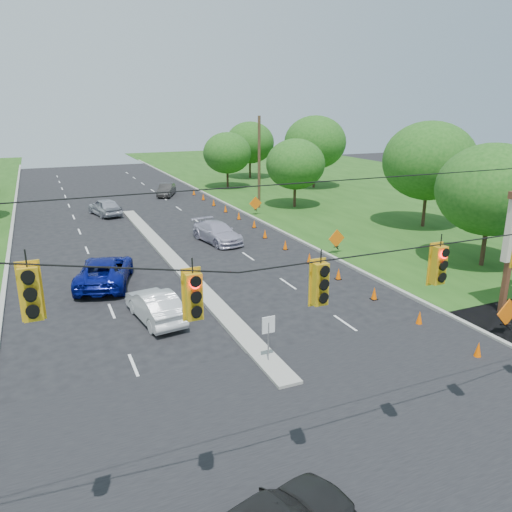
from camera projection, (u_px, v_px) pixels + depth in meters
name	position (u px, v px, depth m)	size (l,w,h in m)	color
ground	(353.00, 455.00, 14.81)	(160.00, 160.00, 0.00)	black
grass_right	(510.00, 223.00, 43.86)	(40.00, 160.00, 0.06)	#1E4714
cross_street	(353.00, 455.00, 14.81)	(160.00, 14.00, 0.02)	black
curb_left	(10.00, 244.00, 37.23)	(0.25, 110.00, 0.16)	gray
curb_right	(257.00, 220.00, 44.98)	(0.25, 110.00, 0.16)	gray
median	(173.00, 261.00, 33.22)	(1.00, 34.00, 0.18)	gray
median_sign	(268.00, 330.00, 19.65)	(0.55, 0.06, 2.05)	gray
signal_span	(386.00, 314.00, 12.47)	(25.60, 0.32, 9.00)	#422D1C
utility_pole_far_right	(259.00, 163.00, 48.98)	(0.28, 0.28, 9.00)	#422D1C
cone_0	(478.00, 350.00, 20.45)	(0.32, 0.32, 0.70)	#FF5B00
cone_1	(419.00, 318.00, 23.52)	(0.32, 0.32, 0.70)	#FF5B00
cone_2	(374.00, 293.00, 26.59)	(0.32, 0.32, 0.70)	#FF5B00
cone_3	(338.00, 274.00, 29.66)	(0.32, 0.32, 0.70)	#FF5B00
cone_4	(309.00, 258.00, 32.72)	(0.32, 0.32, 0.70)	#FF5B00
cone_5	(285.00, 245.00, 35.79)	(0.32, 0.32, 0.70)	#FF5B00
cone_6	(265.00, 234.00, 38.86)	(0.32, 0.32, 0.70)	#FF5B00
cone_7	(254.00, 224.00, 42.16)	(0.32, 0.32, 0.70)	#FF5B00
cone_8	(239.00, 216.00, 45.23)	(0.32, 0.32, 0.70)	#FF5B00
cone_9	(225.00, 209.00, 48.29)	(0.32, 0.32, 0.70)	#FF5B00
cone_10	(214.00, 202.00, 51.36)	(0.32, 0.32, 0.70)	#FF5B00
cone_11	(203.00, 197.00, 54.43)	(0.32, 0.32, 0.70)	#FF5B00
cone_12	(194.00, 192.00, 57.50)	(0.32, 0.32, 0.70)	#FF5B00
work_sign_0	(507.00, 314.00, 22.15)	(1.27, 0.58, 1.37)	black
work_sign_1	(337.00, 239.00, 34.42)	(1.27, 0.58, 1.37)	black
work_sign_2	(256.00, 204.00, 46.69)	(1.27, 0.58, 1.37)	black
tree_7	(492.00, 190.00, 30.80)	(6.72, 6.72, 7.84)	black
tree_8	(429.00, 161.00, 40.92)	(7.56, 7.56, 8.82)	black
tree_9	(295.00, 164.00, 49.49)	(5.88, 5.88, 6.86)	black
tree_10	(315.00, 142.00, 60.97)	(7.56, 7.56, 8.82)	black
tree_11	(250.00, 143.00, 69.26)	(6.72, 6.72, 7.84)	black
tree_12	(227.00, 153.00, 61.00)	(5.88, 5.88, 6.86)	black
white_sedan	(155.00, 306.00, 23.93)	(1.58, 4.53, 1.49)	silver
blue_pickup	(105.00, 271.00, 28.69)	(2.72, 5.91, 1.64)	navy
silver_car_far	(217.00, 232.00, 37.64)	(2.12, 5.21, 1.51)	#A8A2B9
silver_car_oncoming	(105.00, 207.00, 46.79)	(1.90, 4.73, 1.61)	#9697A3
dark_car_receding	(166.00, 190.00, 56.78)	(1.49, 4.27, 1.41)	#272626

